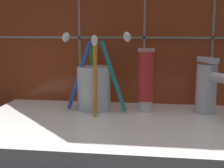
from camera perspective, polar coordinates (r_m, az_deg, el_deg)
name	(u,v)px	position (r cm, az deg, el deg)	size (l,w,h in cm)	color
sink_counter	(132,126)	(64.39, 3.70, -7.76)	(65.55, 34.74, 2.00)	silver
tile_wall_backsplash	(138,13)	(79.12, 4.81, 12.74)	(75.55, 1.72, 49.04)	#933819
toothbrush_cup	(94,85)	(72.93, -3.29, -0.25)	(16.62, 15.82, 18.34)	silver
toothpaste_tube	(146,80)	(71.41, 6.19, 0.68)	(3.76, 3.58, 14.47)	white
sink_faucet	(209,86)	(72.19, 17.24, -0.40)	(7.41, 11.55, 12.59)	silver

